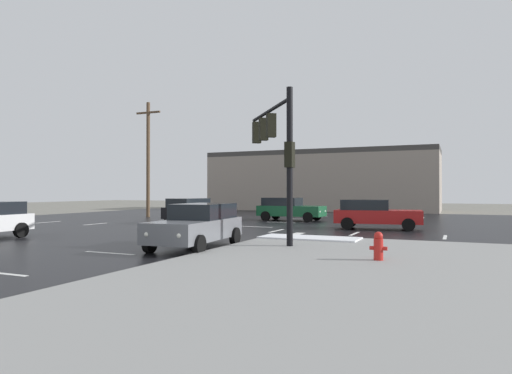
{
  "coord_description": "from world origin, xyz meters",
  "views": [
    {
      "loc": [
        10.46,
        -21.8,
        2.07
      ],
      "look_at": [
        -1.65,
        5.72,
        2.33
      ],
      "focal_mm": 31.99,
      "sensor_mm": 36.0,
      "label": 1
    }
  ],
  "objects_px": {
    "traffic_signal_mast": "(275,141)",
    "sedan_black": "(193,210)",
    "sedan_grey": "(198,225)",
    "sedan_red": "(374,214)",
    "sedan_green": "(289,209)",
    "utility_pole_far": "(148,157)",
    "fire_hydrant": "(378,246)"
  },
  "relations": [
    {
      "from": "traffic_signal_mast",
      "to": "fire_hydrant",
      "type": "height_order",
      "value": "traffic_signal_mast"
    },
    {
      "from": "sedan_green",
      "to": "utility_pole_far",
      "type": "relative_size",
      "value": 0.51
    },
    {
      "from": "sedan_red",
      "to": "fire_hydrant",
      "type": "bearing_deg",
      "value": -86.91
    },
    {
      "from": "sedan_red",
      "to": "utility_pole_far",
      "type": "height_order",
      "value": "utility_pole_far"
    },
    {
      "from": "utility_pole_far",
      "to": "sedan_green",
      "type": "bearing_deg",
      "value": 1.38
    },
    {
      "from": "sedan_black",
      "to": "sedan_grey",
      "type": "bearing_deg",
      "value": -141.75
    },
    {
      "from": "fire_hydrant",
      "to": "traffic_signal_mast",
      "type": "bearing_deg",
      "value": 142.02
    },
    {
      "from": "sedan_red",
      "to": "utility_pole_far",
      "type": "xyz_separation_m",
      "value": [
        -18.19,
        4.45,
        3.89
      ]
    },
    {
      "from": "fire_hydrant",
      "to": "sedan_red",
      "type": "bearing_deg",
      "value": 99.65
    },
    {
      "from": "sedan_black",
      "to": "sedan_green",
      "type": "height_order",
      "value": "same"
    },
    {
      "from": "traffic_signal_mast",
      "to": "sedan_black",
      "type": "bearing_deg",
      "value": 8.1
    },
    {
      "from": "sedan_grey",
      "to": "fire_hydrant",
      "type": "bearing_deg",
      "value": 75.7
    },
    {
      "from": "sedan_green",
      "to": "sedan_grey",
      "type": "bearing_deg",
      "value": -80.19
    },
    {
      "from": "utility_pole_far",
      "to": "fire_hydrant",
      "type": "bearing_deg",
      "value": -38.99
    },
    {
      "from": "sedan_grey",
      "to": "sedan_red",
      "type": "bearing_deg",
      "value": 152.91
    },
    {
      "from": "fire_hydrant",
      "to": "sedan_black",
      "type": "relative_size",
      "value": 0.17
    },
    {
      "from": "traffic_signal_mast",
      "to": "utility_pole_far",
      "type": "bearing_deg",
      "value": 12.68
    },
    {
      "from": "fire_hydrant",
      "to": "sedan_black",
      "type": "distance_m",
      "value": 18.16
    },
    {
      "from": "sedan_green",
      "to": "utility_pole_far",
      "type": "distance_m",
      "value": 12.27
    },
    {
      "from": "fire_hydrant",
      "to": "sedan_red",
      "type": "xyz_separation_m",
      "value": [
        -2.03,
        11.92,
        0.32
      ]
    },
    {
      "from": "sedan_black",
      "to": "sedan_grey",
      "type": "distance_m",
      "value": 13.04
    },
    {
      "from": "traffic_signal_mast",
      "to": "sedan_black",
      "type": "relative_size",
      "value": 1.2
    },
    {
      "from": "sedan_black",
      "to": "sedan_grey",
      "type": "height_order",
      "value": "same"
    },
    {
      "from": "sedan_black",
      "to": "utility_pole_far",
      "type": "distance_m",
      "value": 8.85
    },
    {
      "from": "traffic_signal_mast",
      "to": "sedan_black",
      "type": "height_order",
      "value": "traffic_signal_mast"
    },
    {
      "from": "traffic_signal_mast",
      "to": "sedan_red",
      "type": "height_order",
      "value": "traffic_signal_mast"
    },
    {
      "from": "traffic_signal_mast",
      "to": "utility_pole_far",
      "type": "distance_m",
      "value": 20.4
    },
    {
      "from": "traffic_signal_mast",
      "to": "fire_hydrant",
      "type": "distance_m",
      "value": 6.61
    },
    {
      "from": "sedan_black",
      "to": "sedan_red",
      "type": "relative_size",
      "value": 1.0
    },
    {
      "from": "sedan_black",
      "to": "sedan_green",
      "type": "relative_size",
      "value": 1.02
    },
    {
      "from": "sedan_green",
      "to": "utility_pole_far",
      "type": "bearing_deg",
      "value": -176.38
    },
    {
      "from": "sedan_green",
      "to": "sedan_grey",
      "type": "xyz_separation_m",
      "value": [
        2.06,
        -15.52,
        0.0
      ]
    }
  ]
}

